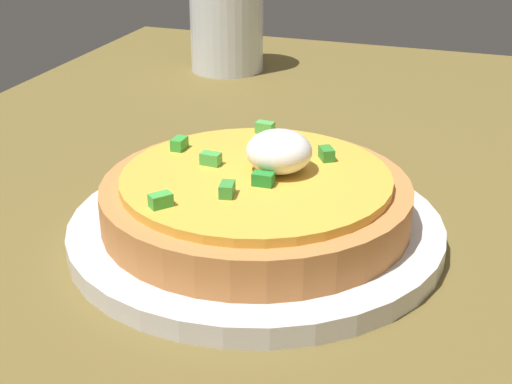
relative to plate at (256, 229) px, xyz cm
name	(u,v)px	position (x,y,z in cm)	size (l,w,h in cm)	color
dining_table	(393,246)	(-5.02, 8.21, -2.32)	(98.51, 87.28, 3.27)	brown
plate	(256,229)	(0.00, 0.00, 0.00)	(24.18, 24.18, 1.38)	silver
pizza	(257,197)	(-0.04, 0.04, 2.36)	(19.77, 19.77, 5.89)	#C37A40
cup_near	(227,19)	(-37.49, -16.52, 5.01)	(8.17, 8.17, 12.95)	silver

